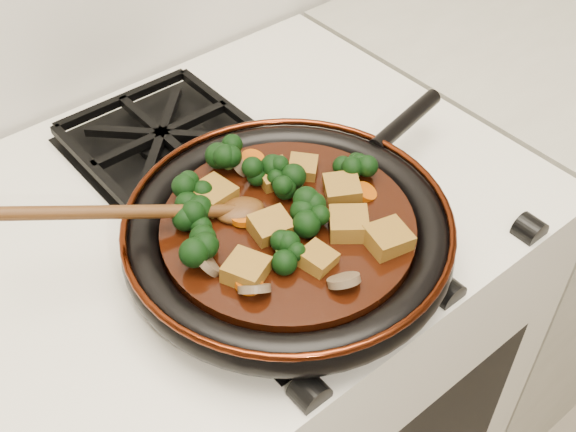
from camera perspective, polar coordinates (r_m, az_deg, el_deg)
stove at (r=1.27m, az=-3.77°, el=-13.84°), size 0.76×0.60×0.90m
burner_grate_front at (r=0.83m, az=0.60°, el=-3.28°), size 0.23×0.23×0.03m
burner_grate_back at (r=1.00m, az=-9.88°, el=5.97°), size 0.23×0.23×0.03m
skillet at (r=0.81m, az=0.08°, el=-1.24°), size 0.49×0.37×0.05m
braising_sauce at (r=0.81m, az=0.00°, el=-1.06°), size 0.28×0.28×0.02m
tofu_cube_0 at (r=0.78m, az=7.88°, el=-1.84°), size 0.05×0.05×0.03m
tofu_cube_1 at (r=0.78m, az=-1.38°, el=-0.89°), size 0.05×0.05×0.03m
tofu_cube_2 at (r=0.83m, az=4.31°, el=2.10°), size 0.06×0.05×0.03m
tofu_cube_3 at (r=0.75m, az=2.33°, el=-3.44°), size 0.04×0.04×0.02m
tofu_cube_4 at (r=0.82m, az=-5.93°, el=1.62°), size 0.05×0.05×0.03m
tofu_cube_5 at (r=0.74m, az=-3.32°, el=-4.32°), size 0.06×0.05×0.03m
tofu_cube_6 at (r=0.85m, az=-1.08°, el=3.22°), size 0.05×0.05×0.02m
tofu_cube_7 at (r=0.86m, az=1.18°, el=3.80°), size 0.05×0.05×0.02m
tofu_cube_8 at (r=0.79m, az=4.83°, el=-0.67°), size 0.06×0.06×0.03m
broccoli_floret_0 at (r=0.86m, az=-4.80°, el=4.59°), size 0.08×0.09×0.07m
broccoli_floret_1 at (r=0.83m, az=-0.29°, el=2.48°), size 0.08×0.09×0.06m
broccoli_floret_2 at (r=0.80m, az=-7.10°, el=-0.35°), size 0.08×0.08×0.05m
broccoli_floret_3 at (r=0.79m, az=1.70°, el=0.06°), size 0.09×0.09×0.06m
broccoli_floret_4 at (r=0.82m, az=-7.70°, el=1.59°), size 0.07×0.07×0.07m
broccoli_floret_5 at (r=0.84m, az=-1.96°, el=3.54°), size 0.08×0.08×0.07m
broccoli_floret_6 at (r=0.85m, az=5.38°, el=3.79°), size 0.08×0.08×0.07m
broccoli_floret_7 at (r=0.76m, az=-6.85°, el=-2.99°), size 0.10×0.09×0.07m
broccoli_floret_8 at (r=0.75m, az=-0.52°, el=-2.88°), size 0.06×0.07×0.06m
carrot_coin_0 at (r=0.80m, az=-3.55°, el=-0.12°), size 0.03×0.03×0.01m
carrot_coin_1 at (r=0.87m, az=-2.83°, el=4.44°), size 0.03×0.03×0.02m
carrot_coin_2 at (r=0.74m, az=-3.13°, el=-5.33°), size 0.03×0.03×0.01m
carrot_coin_3 at (r=0.83m, az=6.12°, el=1.88°), size 0.03×0.03×0.02m
mushroom_slice_0 at (r=0.86m, az=-3.68°, el=4.01°), size 0.04×0.04×0.03m
mushroom_slice_1 at (r=0.75m, az=-6.35°, el=-3.69°), size 0.03×0.04×0.03m
mushroom_slice_2 at (r=0.74m, az=4.43°, el=-5.10°), size 0.04×0.04×0.03m
mushroom_slice_3 at (r=0.73m, az=-2.67°, el=-5.77°), size 0.04×0.04×0.03m
wooden_spoon at (r=0.79m, az=-9.08°, el=0.37°), size 0.16×0.09×0.26m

